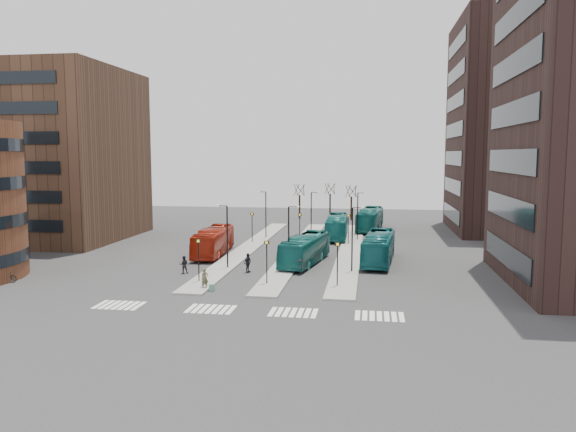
# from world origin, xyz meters

# --- Properties ---
(ground) EXTENTS (160.00, 160.00, 0.00)m
(ground) POSITION_xyz_m (0.00, 0.00, 0.00)
(ground) COLOR #2A2A2D
(ground) RESTS_ON ground
(island_left) EXTENTS (2.50, 45.00, 0.15)m
(island_left) POSITION_xyz_m (-4.00, 30.00, 0.07)
(island_left) COLOR gray
(island_left) RESTS_ON ground
(island_mid) EXTENTS (2.50, 45.00, 0.15)m
(island_mid) POSITION_xyz_m (2.00, 30.00, 0.07)
(island_mid) COLOR gray
(island_mid) RESTS_ON ground
(island_right) EXTENTS (2.50, 45.00, 0.15)m
(island_right) POSITION_xyz_m (8.00, 30.00, 0.07)
(island_right) COLOR gray
(island_right) RESTS_ON ground
(suitcase) EXTENTS (0.56, 0.50, 0.59)m
(suitcase) POSITION_xyz_m (-2.43, 9.18, 0.29)
(suitcase) COLOR #1C519D
(suitcase) RESTS_ON ground
(red_bus) EXTENTS (3.08, 10.92, 3.01)m
(red_bus) POSITION_xyz_m (-6.87, 25.12, 1.51)
(red_bus) COLOR maroon
(red_bus) RESTS_ON ground
(teal_bus_a) EXTENTS (4.27, 10.97, 2.98)m
(teal_bus_a) POSITION_xyz_m (3.76, 21.58, 1.49)
(teal_bus_a) COLOR #125B57
(teal_bus_a) RESTS_ON ground
(teal_bus_b) EXTENTS (2.78, 11.10, 3.08)m
(teal_bus_b) POSITION_xyz_m (5.88, 39.48, 1.54)
(teal_bus_b) COLOR #156A68
(teal_bus_b) RESTS_ON ground
(teal_bus_c) EXTENTS (3.63, 11.40, 3.12)m
(teal_bus_c) POSITION_xyz_m (11.15, 23.30, 1.56)
(teal_bus_c) COLOR #12585D
(teal_bus_c) RESTS_ON ground
(teal_bus_d) EXTENTS (4.04, 11.94, 3.26)m
(teal_bus_d) POSITION_xyz_m (10.17, 47.85, 1.63)
(teal_bus_d) COLOR #13605D
(teal_bus_d) RESTS_ON ground
(traveller) EXTENTS (0.75, 0.73, 1.74)m
(traveller) POSITION_xyz_m (-3.19, 9.75, 0.87)
(traveller) COLOR #4D4C2E
(traveller) RESTS_ON ground
(commuter_a) EXTENTS (0.97, 0.86, 1.66)m
(commuter_a) POSITION_xyz_m (-6.92, 15.36, 0.83)
(commuter_a) COLOR black
(commuter_a) RESTS_ON ground
(commuter_b) EXTENTS (0.82, 1.17, 1.84)m
(commuter_b) POSITION_xyz_m (-1.10, 16.65, 0.92)
(commuter_b) COLOR black
(commuter_b) RESTS_ON ground
(commuter_c) EXTENTS (0.64, 1.03, 1.53)m
(commuter_c) POSITION_xyz_m (3.93, 16.33, 0.77)
(commuter_c) COLOR black
(commuter_c) RESTS_ON ground
(bicycle_far) EXTENTS (1.97, 1.18, 0.98)m
(bicycle_far) POSITION_xyz_m (-21.00, 9.37, 0.49)
(bicycle_far) COLOR gray
(bicycle_far) RESTS_ON ground
(crosswalk_stripes) EXTENTS (22.35, 2.40, 0.01)m
(crosswalk_stripes) POSITION_xyz_m (1.75, 4.00, 0.01)
(crosswalk_stripes) COLOR silver
(crosswalk_stripes) RESTS_ON ground
(office_block) EXTENTS (25.00, 20.12, 22.00)m
(office_block) POSITION_xyz_m (-34.00, 33.98, 11.00)
(office_block) COLOR #4C3223
(office_block) RESTS_ON ground
(tower_far) EXTENTS (20.12, 20.00, 30.00)m
(tower_far) POSITION_xyz_m (31.98, 50.00, 15.00)
(tower_far) COLOR black
(tower_far) RESTS_ON ground
(sign_poles) EXTENTS (12.45, 22.12, 3.65)m
(sign_poles) POSITION_xyz_m (1.60, 23.00, 2.41)
(sign_poles) COLOR black
(sign_poles) RESTS_ON ground
(lamp_posts) EXTENTS (14.04, 20.24, 6.12)m
(lamp_posts) POSITION_xyz_m (2.64, 28.00, 3.58)
(lamp_posts) COLOR black
(lamp_posts) RESTS_ON ground
(bare_trees) EXTENTS (10.97, 8.14, 5.90)m
(bare_trees) POSITION_xyz_m (2.67, 62.67, 2.72)
(bare_trees) COLOR black
(bare_trees) RESTS_ON ground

